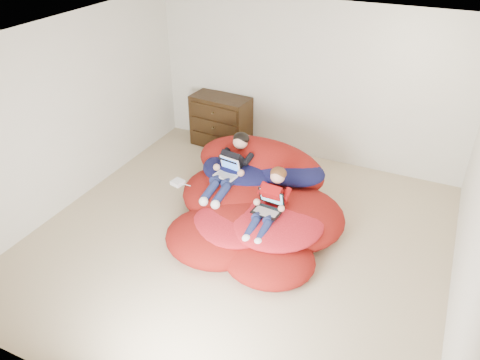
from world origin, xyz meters
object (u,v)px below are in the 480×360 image
(dresser, at_px, (221,122))
(younger_boy, at_px, (270,200))
(beanbag_pile, at_px, (255,203))
(older_boy, at_px, (231,165))
(laptop_black, at_px, (269,205))
(laptop_white, at_px, (228,170))

(dresser, xyz_separation_m, younger_boy, (1.74, -2.09, 0.16))
(dresser, xyz_separation_m, beanbag_pile, (1.41, -1.77, -0.18))
(older_boy, bearing_deg, younger_boy, -32.95)
(dresser, bearing_deg, beanbag_pile, -51.44)
(older_boy, height_order, younger_boy, older_boy)
(laptop_black, bearing_deg, older_boy, 144.51)
(younger_boy, xyz_separation_m, laptop_white, (-0.76, 0.39, 0.02))
(beanbag_pile, height_order, younger_boy, younger_boy)
(beanbag_pile, xyz_separation_m, laptop_black, (0.33, -0.37, 0.29))
(laptop_white, bearing_deg, dresser, 119.87)
(dresser, height_order, laptop_black, dresser)
(younger_boy, xyz_separation_m, laptop_black, (-0.00, -0.05, -0.04))
(dresser, distance_m, laptop_black, 2.76)
(beanbag_pile, distance_m, laptop_white, 0.56)
(older_boy, bearing_deg, beanbag_pile, -22.18)
(beanbag_pile, relative_size, laptop_white, 7.50)
(older_boy, xyz_separation_m, laptop_white, (0.00, -0.11, -0.03))
(beanbag_pile, xyz_separation_m, younger_boy, (0.33, -0.32, 0.33))
(dresser, relative_size, laptop_black, 2.87)
(laptop_black, bearing_deg, dresser, 129.18)
(dresser, relative_size, older_boy, 0.91)
(laptop_black, bearing_deg, younger_boy, 90.00)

